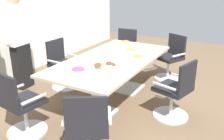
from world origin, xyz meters
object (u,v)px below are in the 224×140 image
object	(u,v)px
office_chair_3	(21,107)
person_standing_1	(19,40)
office_chair_4	(88,132)
napkin_pile	(116,72)
office_chair_1	(125,52)
snack_bowl_candy_mix	(78,71)
snack_bowl_chips_orange	(138,58)
office_chair_0	(170,60)
conference_table	(112,66)
donut_platter	(105,66)
office_chair_5	(176,93)
snack_bowl_pretzels	(126,43)
plate_stack	(106,52)
office_chair_2	(63,67)
snack_bowl_chips_yellow	(131,51)

from	to	relation	value
office_chair_3	person_standing_1	distance (m)	1.71
office_chair_4	napkin_pile	distance (m)	0.97
office_chair_1	snack_bowl_candy_mix	bearing A→B (deg)	95.03
office_chair_1	snack_bowl_chips_orange	distance (m)	1.70
office_chair_0	office_chair_3	distance (m)	3.13
conference_table	office_chair_4	distance (m)	1.60
office_chair_4	donut_platter	distance (m)	1.22
office_chair_5	snack_bowl_pretzels	size ratio (longest dim) A/B	4.91
office_chair_3	person_standing_1	world-z (taller)	person_standing_1
office_chair_3	donut_platter	xyz separation A→B (m)	(1.05, -0.66, 0.37)
office_chair_0	office_chair_4	xyz separation A→B (m)	(-2.95, 0.03, 0.00)
person_standing_1	office_chair_5	bearing A→B (deg)	91.83
conference_table	plate_stack	size ratio (longest dim) A/B	12.44
conference_table	napkin_pile	bearing A→B (deg)	-146.52
person_standing_1	office_chair_4	bearing A→B (deg)	59.24
plate_stack	office_chair_1	bearing A→B (deg)	11.63
office_chair_0	office_chair_2	bearing A→B (deg)	65.88
snack_bowl_pretzels	snack_bowl_candy_mix	size ratio (longest dim) A/B	0.91
office_chair_1	snack_bowl_candy_mix	distance (m)	2.44
office_chair_0	snack_bowl_chips_orange	xyz separation A→B (m)	(-1.34, 0.16, 0.39)
person_standing_1	snack_bowl_pretzels	xyz separation A→B (m)	(1.19, -1.58, -0.13)
conference_table	office_chair_2	xyz separation A→B (m)	(0.04, 1.10, -0.22)
snack_bowl_candy_mix	snack_bowl_chips_yellow	bearing A→B (deg)	-7.60
snack_bowl_chips_orange	office_chair_3	bearing A→B (deg)	148.82
office_chair_3	snack_bowl_chips_orange	world-z (taller)	office_chair_3
office_chair_5	napkin_pile	bearing A→B (deg)	144.12
person_standing_1	napkin_pile	size ratio (longest dim) A/B	10.39
office_chair_2	person_standing_1	world-z (taller)	person_standing_1
office_chair_4	napkin_pile	size ratio (longest dim) A/B	5.29
office_chair_5	person_standing_1	distance (m)	2.92
snack_bowl_chips_yellow	plate_stack	bearing A→B (deg)	121.19
office_chair_2	office_chair_3	bearing A→B (deg)	22.99
office_chair_5	person_standing_1	xyz separation A→B (m)	(-0.31, 2.85, 0.53)
snack_bowl_pretzels	donut_platter	distance (m)	1.27
donut_platter	office_chair_2	bearing A→B (deg)	69.65
conference_table	snack_bowl_chips_orange	size ratio (longest dim) A/B	12.10
office_chair_1	office_chair_3	bearing A→B (deg)	82.99
person_standing_1	plate_stack	world-z (taller)	person_standing_1
snack_bowl_chips_yellow	snack_bowl_candy_mix	bearing A→B (deg)	172.40
snack_bowl_candy_mix	plate_stack	distance (m)	1.10
office_chair_2	plate_stack	distance (m)	0.95
office_chair_0	snack_bowl_pretzels	xyz separation A→B (m)	(-0.63, 0.73, 0.40)
office_chair_1	plate_stack	size ratio (longest dim) A/B	4.72
snack_bowl_candy_mix	napkin_pile	bearing A→B (deg)	-60.73
snack_bowl_chips_orange	office_chair_2	bearing A→B (deg)	93.25
office_chair_1	snack_bowl_chips_orange	world-z (taller)	office_chair_1
office_chair_1	plate_stack	world-z (taller)	office_chair_1
office_chair_3	office_chair_0	bearing A→B (deg)	76.35
office_chair_0	snack_bowl_candy_mix	size ratio (longest dim) A/B	4.45
person_standing_1	donut_platter	bearing A→B (deg)	84.04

